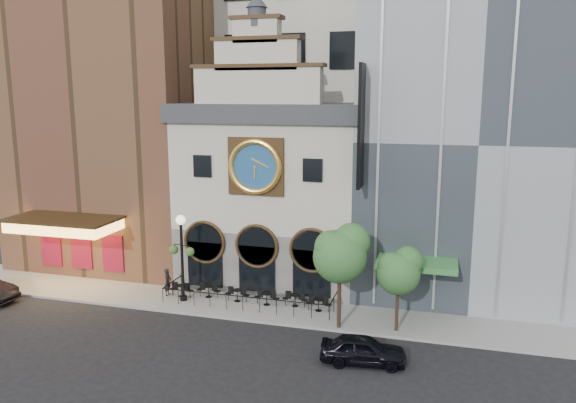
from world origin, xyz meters
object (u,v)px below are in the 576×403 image
(bistro_1, at_px, (209,290))
(lamppost, at_px, (182,248))
(bistro_4, at_px, (295,299))
(tree_right, at_px, (399,270))
(bistro_2, at_px, (237,294))
(pedestrian, at_px, (168,282))
(bistro_0, at_px, (181,290))
(tree_left, at_px, (341,252))
(bistro_5, at_px, (318,304))
(bistro_3, at_px, (267,298))
(car_right, at_px, (363,350))

(bistro_1, bearing_deg, lamppost, -143.89)
(bistro_4, height_order, tree_right, tree_right)
(bistro_2, distance_m, bistro_4, 3.72)
(bistro_2, xyz_separation_m, pedestrian, (-4.70, -0.17, 0.43))
(bistro_0, distance_m, lamppost, 3.03)
(pedestrian, bearing_deg, bistro_0, -93.55)
(pedestrian, bearing_deg, tree_left, -103.87)
(bistro_0, xyz_separation_m, bistro_2, (3.75, 0.16, 0.00))
(bistro_2, bearing_deg, bistro_5, -1.74)
(bistro_4, distance_m, lamppost, 7.69)
(bistro_1, xyz_separation_m, bistro_3, (3.99, -0.28, 0.00))
(bistro_5, relative_size, lamppost, 0.29)
(bistro_4, distance_m, tree_right, 7.26)
(bistro_3, bearing_deg, car_right, -40.16)
(bistro_4, distance_m, car_right, 7.82)
(car_right, relative_size, pedestrian, 2.35)
(bistro_3, relative_size, lamppost, 0.29)
(bistro_1, relative_size, bistro_2, 1.00)
(bistro_2, distance_m, bistro_5, 5.26)
(bistro_5, distance_m, lamppost, 9.10)
(bistro_0, height_order, car_right, car_right)
(bistro_0, height_order, bistro_1, same)
(bistro_1, height_order, bistro_5, same)
(bistro_0, bearing_deg, bistro_3, 0.90)
(tree_left, bearing_deg, car_right, -63.36)
(bistro_2, distance_m, tree_left, 8.22)
(bistro_0, xyz_separation_m, pedestrian, (-0.95, -0.01, 0.43))
(bistro_0, distance_m, tree_left, 11.53)
(bistro_2, relative_size, lamppost, 0.29)
(bistro_5, bearing_deg, pedestrian, -179.92)
(bistro_3, distance_m, bistro_5, 3.29)
(bistro_4, xyz_separation_m, car_right, (5.04, -5.98, 0.10))
(bistro_0, height_order, pedestrian, pedestrian)
(tree_right, bearing_deg, bistro_4, 163.32)
(bistro_5, height_order, lamppost, lamppost)
(pedestrian, distance_m, tree_left, 12.29)
(car_right, bearing_deg, tree_right, -23.83)
(bistro_1, distance_m, pedestrian, 2.74)
(pedestrian, height_order, tree_right, tree_right)
(pedestrian, bearing_deg, bistro_2, -92.13)
(bistro_4, xyz_separation_m, tree_right, (6.33, -1.90, 3.01))
(car_right, height_order, tree_right, tree_right)
(bistro_2, distance_m, bistro_3, 1.97)
(pedestrian, bearing_deg, car_right, -116.93)
(tree_left, bearing_deg, pedestrian, 170.37)
(bistro_1, distance_m, car_right, 12.34)
(car_right, height_order, pedestrian, pedestrian)
(bistro_2, xyz_separation_m, lamppost, (-3.33, -0.75, 2.94))
(lamppost, bearing_deg, bistro_3, 16.27)
(bistro_3, relative_size, tree_right, 0.33)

